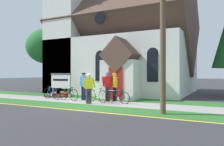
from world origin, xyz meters
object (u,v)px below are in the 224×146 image
bicycle_orange (69,94)px  cyclist_in_orange_jersey (115,84)px  yard_deciduous_tree (47,47)px  cyclist_in_blue_jersey (108,84)px  cyclist_in_red_jersey (89,86)px  church_sign (61,81)px  cyclist_in_white_jersey (84,84)px  bicycle_black (52,93)px  bicycle_red (117,97)px  bicycle_blue (97,95)px

bicycle_orange → cyclist_in_orange_jersey: bearing=15.7°
cyclist_in_orange_jersey → yard_deciduous_tree: bearing=156.3°
cyclist_in_blue_jersey → cyclist_in_red_jersey: bearing=-104.9°
church_sign → cyclist_in_white_jersey: size_ratio=1.05×
bicycle_black → cyclist_in_blue_jersey: bearing=9.9°
bicycle_red → cyclist_in_red_jersey: size_ratio=0.99×
cyclist_in_orange_jersey → cyclist_in_blue_jersey: (-0.37, -0.21, 0.03)m
bicycle_blue → yard_deciduous_tree: bearing=150.4°
bicycle_blue → bicycle_black: (-3.43, -0.13, -0.01)m
church_sign → bicycle_red: bearing=-17.5°
cyclist_in_blue_jersey → bicycle_red: bearing=-31.4°
cyclist_in_white_jersey → church_sign: bearing=155.5°
church_sign → cyclist_in_red_jersey: size_ratio=1.09×
cyclist_in_white_jersey → yard_deciduous_tree: (-7.29, 4.48, 3.29)m
church_sign → cyclist_in_blue_jersey: (4.67, -1.20, -0.06)m
bicycle_orange → cyclist_in_blue_jersey: cyclist_in_blue_jersey is taller
cyclist_in_red_jersey → cyclist_in_white_jersey: size_ratio=0.97×
bicycle_orange → cyclist_in_blue_jersey: bearing=13.5°
bicycle_black → cyclist_in_orange_jersey: (4.22, 0.88, 0.65)m
bicycle_red → cyclist_in_red_jersey: (-1.33, -0.92, 0.65)m
church_sign → bicycle_orange: (2.16, -1.80, -0.73)m
cyclist_in_red_jersey → cyclist_in_orange_jersey: 1.87m
bicycle_red → bicycle_orange: (-3.45, -0.03, 0.02)m
bicycle_black → cyclist_in_white_jersey: bearing=12.7°
cyclist_in_red_jersey → yard_deciduous_tree: yard_deciduous_tree is taller
bicycle_black → yard_deciduous_tree: 8.15m
bicycle_blue → bicycle_orange: 2.10m
bicycle_blue → cyclist_in_orange_jersey: (0.79, 0.76, 0.64)m
cyclist_in_blue_jersey → cyclist_in_white_jersey: size_ratio=1.01×
bicycle_orange → bicycle_blue: bearing=1.5°
bicycle_blue → bicycle_black: bearing=-177.9°
cyclist_in_orange_jersey → cyclist_in_red_jersey: bearing=-114.3°
cyclist_in_red_jersey → cyclist_in_orange_jersey: (0.77, 1.71, 0.02)m
cyclist_in_red_jersey → cyclist_in_orange_jersey: cyclist_in_orange_jersey is taller
bicycle_red → cyclist_in_red_jersey: cyclist_in_red_jersey is taller
bicycle_red → bicycle_black: 4.78m
bicycle_red → cyclist_in_orange_jersey: bearing=125.7°
cyclist_in_red_jersey → cyclist_in_white_jersey: 1.82m
cyclist_in_blue_jersey → yard_deciduous_tree: (-8.94, 4.30, 3.27)m
cyclist_in_white_jersey → bicycle_red: bearing=-8.6°
cyclist_in_blue_jersey → bicycle_blue: bearing=-127.3°
bicycle_black → cyclist_in_orange_jersey: cyclist_in_orange_jersey is taller
church_sign → yard_deciduous_tree: size_ratio=0.31×
bicycle_blue → yard_deciduous_tree: size_ratio=0.28×
cyclist_in_orange_jersey → yard_deciduous_tree: yard_deciduous_tree is taller
bicycle_blue → yard_deciduous_tree: yard_deciduous_tree is taller
yard_deciduous_tree → bicycle_blue: bearing=-29.6°
cyclist_in_white_jersey → yard_deciduous_tree: yard_deciduous_tree is taller
cyclist_in_red_jersey → yard_deciduous_tree: bearing=145.9°
bicycle_blue → church_sign: bearing=157.7°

